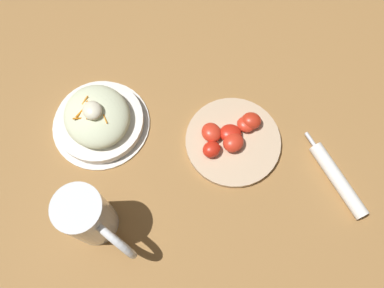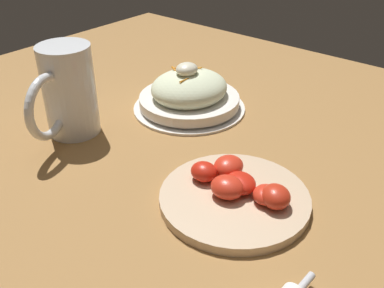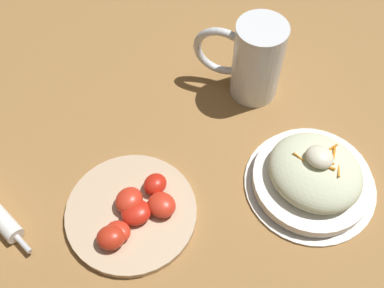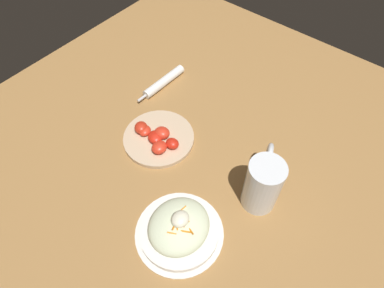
{
  "view_description": "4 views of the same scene",
  "coord_description": "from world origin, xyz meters",
  "px_view_note": "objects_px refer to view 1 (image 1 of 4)",
  "views": [
    {
      "loc": [
        0.18,
        -0.13,
        0.82
      ],
      "look_at": [
        -0.07,
        0.02,
        0.08
      ],
      "focal_mm": 35.93,
      "sensor_mm": 36.0,
      "label": 1
    },
    {
      "loc": [
        0.37,
        0.38,
        0.4
      ],
      "look_at": [
        -0.06,
        0.03,
        0.06
      ],
      "focal_mm": 41.04,
      "sensor_mm": 36.0,
      "label": 2
    },
    {
      "loc": [
        -0.35,
        0.29,
        0.72
      ],
      "look_at": [
        -0.07,
        -0.02,
        0.09
      ],
      "focal_mm": 44.29,
      "sensor_mm": 36.0,
      "label": 3
    },
    {
      "loc": [
        -0.46,
        -0.35,
        0.81
      ],
      "look_at": [
        -0.05,
        -0.01,
        0.08
      ],
      "focal_mm": 30.86,
      "sensor_mm": 36.0,
      "label": 4
    }
  ],
  "objects_px": {
    "salad_plate": "(98,119)",
    "napkin_roll": "(338,179)",
    "tomato_plate": "(232,139)",
    "beer_mug": "(91,219)"
  },
  "relations": [
    {
      "from": "salad_plate",
      "to": "tomato_plate",
      "type": "relative_size",
      "value": 1.04
    },
    {
      "from": "salad_plate",
      "to": "beer_mug",
      "type": "distance_m",
      "value": 0.24
    },
    {
      "from": "salad_plate",
      "to": "beer_mug",
      "type": "bearing_deg",
      "value": -25.77
    },
    {
      "from": "salad_plate",
      "to": "napkin_roll",
      "type": "relative_size",
      "value": 1.05
    },
    {
      "from": "beer_mug",
      "to": "napkin_roll",
      "type": "xyz_separation_m",
      "value": [
        0.17,
        0.49,
        -0.06
      ]
    },
    {
      "from": "salad_plate",
      "to": "tomato_plate",
      "type": "xyz_separation_m",
      "value": [
        0.18,
        0.24,
        -0.02
      ]
    },
    {
      "from": "salad_plate",
      "to": "napkin_roll",
      "type": "distance_m",
      "value": 0.55
    },
    {
      "from": "beer_mug",
      "to": "salad_plate",
      "type": "bearing_deg",
      "value": 154.23
    },
    {
      "from": "salad_plate",
      "to": "napkin_roll",
      "type": "height_order",
      "value": "salad_plate"
    },
    {
      "from": "salad_plate",
      "to": "tomato_plate",
      "type": "distance_m",
      "value": 0.31
    }
  ]
}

